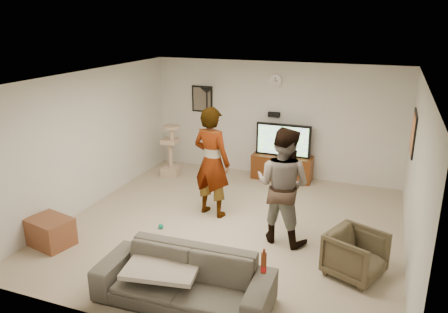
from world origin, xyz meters
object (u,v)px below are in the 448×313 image
(cat_tree, at_px, (170,150))
(beer_bottle, at_px, (264,263))
(floor_lamp, at_px, (207,130))
(tv, at_px, (283,140))
(person_left, at_px, (212,162))
(person_right, at_px, (283,186))
(side_table, at_px, (50,232))
(armchair, at_px, (355,254))
(sofa, at_px, (184,279))
(tv_stand, at_px, (282,167))

(cat_tree, height_order, beer_bottle, cat_tree)
(floor_lamp, bearing_deg, tv, -1.45)
(person_left, bearing_deg, tv, -95.83)
(tv, xyz_separation_m, person_left, (-0.75, -2.16, 0.10))
(person_right, relative_size, side_table, 2.81)
(armchair, bearing_deg, sofa, 147.86)
(cat_tree, relative_size, sofa, 0.53)
(floor_lamp, relative_size, sofa, 0.86)
(side_table, bearing_deg, armchair, 10.18)
(cat_tree, bearing_deg, floor_lamp, 49.09)
(tv_stand, distance_m, beer_bottle, 4.74)
(cat_tree, relative_size, armchair, 1.65)
(tv, relative_size, person_right, 0.64)
(floor_lamp, bearing_deg, sofa, -70.40)
(tv, relative_size, person_left, 0.60)
(cat_tree, height_order, person_left, person_left)
(beer_bottle, distance_m, side_table, 3.65)
(tv, xyz_separation_m, side_table, (-2.67, -4.09, -0.67))
(floor_lamp, bearing_deg, side_table, -102.19)
(tv_stand, bearing_deg, sofa, -91.37)
(sofa, relative_size, side_table, 3.34)
(floor_lamp, xyz_separation_m, sofa, (1.67, -4.68, -0.62))
(tv, relative_size, side_table, 1.79)
(tv, bearing_deg, tv_stand, 0.00)
(person_right, bearing_deg, floor_lamp, -35.85)
(tv, distance_m, person_right, 2.73)
(floor_lamp, xyz_separation_m, armchair, (3.59, -3.33, -0.62))
(beer_bottle, xyz_separation_m, side_table, (-3.56, 0.54, -0.54))
(beer_bottle, xyz_separation_m, armchair, (0.92, 1.35, -0.44))
(floor_lamp, relative_size, cat_tree, 1.62)
(person_right, height_order, armchair, person_right)
(tv_stand, bearing_deg, person_right, -76.72)
(armchair, bearing_deg, person_left, 89.25)
(person_left, xyz_separation_m, side_table, (-1.92, -1.92, -0.76))
(person_right, xyz_separation_m, sofa, (-0.74, -1.98, -0.60))
(beer_bottle, bearing_deg, side_table, 171.31)
(person_left, bearing_deg, floor_lamp, -51.80)
(sofa, height_order, beer_bottle, beer_bottle)
(floor_lamp, distance_m, sofa, 5.00)
(tv_stand, relative_size, sofa, 0.59)
(beer_bottle, bearing_deg, floor_lamp, 119.73)
(tv_stand, relative_size, person_left, 0.66)
(armchair, bearing_deg, beer_bottle, 168.59)
(person_right, bearing_deg, person_left, -7.09)
(person_left, distance_m, beer_bottle, 2.98)
(floor_lamp, height_order, cat_tree, floor_lamp)
(person_right, relative_size, beer_bottle, 7.38)
(tv_stand, relative_size, floor_lamp, 0.68)
(person_left, bearing_deg, sofa, 117.90)
(cat_tree, relative_size, beer_bottle, 4.67)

